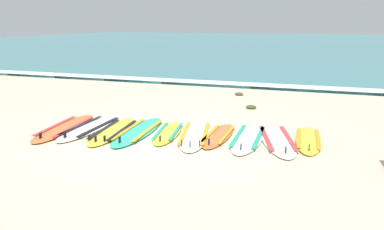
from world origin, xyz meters
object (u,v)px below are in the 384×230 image
Objects in this scene: surfboard_3 at (138,131)px; surfboard_4 at (168,133)px; surfboard_9 at (308,140)px; surfboard_0 at (65,127)px; surfboard_8 at (277,139)px; surfboard_7 at (248,138)px; surfboard_1 at (90,127)px; surfboard_5 at (195,134)px; surfboard_2 at (113,131)px; surfboard_6 at (219,135)px.

surfboard_3 is 0.67m from surfboard_4.
surfboard_3 and surfboard_4 have the same top height.
surfboard_0 is at bearing -171.27° from surfboard_9.
surfboard_8 and surfboard_9 have the same top height.
surfboard_7 is at bearing -171.90° from surfboard_8.
surfboard_7 is at bearing 7.74° from surfboard_0.
surfboard_1 is 4.16m from surfboard_8.
surfboard_5 and surfboard_7 have the same top height.
surfboard_0 is 1.19m from surfboard_2.
surfboard_9 is at bearing 12.13° from surfboard_7.
surfboard_0 is 3.00m from surfboard_5.
surfboard_9 is at bearing 8.62° from surfboard_4.
surfboard_7 is (0.63, 0.04, -0.00)m from surfboard_6.
surfboard_4 is 0.96× the size of surfboard_9.
surfboard_4 is at bearing -171.38° from surfboard_9.
surfboard_3 is 1.27m from surfboard_5.
surfboard_4 is 1.00× the size of surfboard_6.
surfboard_3 is 1.07× the size of surfboard_7.
surfboard_4 is at bearing -172.40° from surfboard_6.
surfboard_5 is at bearing -168.78° from surfboard_6.
surfboard_7 is (2.38, 0.29, 0.00)m from surfboard_3.
surfboard_5 is at bearing -172.99° from surfboard_7.
surfboard_1 and surfboard_7 have the same top height.
surfboard_4 is at bearing 8.87° from surfboard_0.
surfboard_8 is 0.63m from surfboard_9.
surfboard_8 is (4.67, 0.64, 0.00)m from surfboard_0.
surfboard_1 is at bearing -174.71° from surfboard_5.
surfboard_2 is 1.81m from surfboard_5.
surfboard_1 is 4.78m from surfboard_9.
surfboard_3 is at bearing 3.34° from surfboard_1.
surfboard_0 and surfboard_1 have the same top height.
surfboard_3 is at bearing -171.71° from surfboard_6.
surfboard_4 is 2.32m from surfboard_8.
surfboard_7 is (1.12, 0.14, -0.00)m from surfboard_5.
surfboard_5 is 0.99× the size of surfboard_8.
surfboard_4 is at bearing -173.84° from surfboard_7.
surfboard_0 is 1.73m from surfboard_3.
surfboard_3 is (0.53, 0.16, -0.00)m from surfboard_2.
surfboard_1 is 2.95m from surfboard_6.
surfboard_6 is at bearing -170.77° from surfboard_9.
surfboard_4 is 0.77× the size of surfboard_8.
surfboard_5 is (0.60, 0.05, 0.00)m from surfboard_4.
surfboard_0 is 5.34m from surfboard_9.
surfboard_6 is 0.83× the size of surfboard_7.
surfboard_1 is at bearing -172.57° from surfboard_9.
surfboard_0 is 1.01× the size of surfboard_8.
surfboard_6 is at bearing -176.38° from surfboard_7.
surfboard_0 is at bearing -171.52° from surfboard_6.
surfboard_1 is 0.99× the size of surfboard_5.
surfboard_7 is (3.56, 0.36, 0.00)m from surfboard_1.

